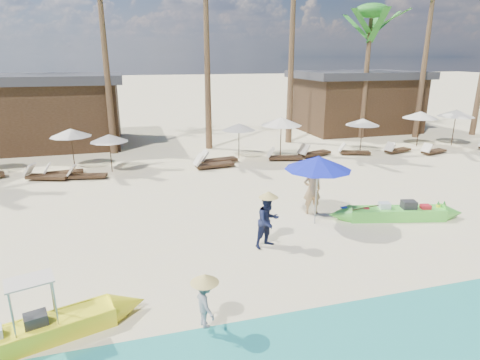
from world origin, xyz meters
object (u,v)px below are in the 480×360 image
object	(u,v)px
blue_umbrella	(318,163)
yellow_canoe	(26,336)
green_canoe	(396,213)
tourist	(312,189)

from	to	relation	value
blue_umbrella	yellow_canoe	bearing A→B (deg)	-153.81
yellow_canoe	blue_umbrella	bearing A→B (deg)	9.86
green_canoe	blue_umbrella	world-z (taller)	blue_umbrella
green_canoe	yellow_canoe	xyz separation A→B (m)	(-10.72, -3.48, 0.00)
tourist	blue_umbrella	size ratio (longest dim) A/B	0.76
green_canoe	tourist	size ratio (longest dim) A/B	2.89
tourist	blue_umbrella	xyz separation A→B (m)	(-0.28, -0.88, 1.20)
yellow_canoe	tourist	distance (m)	9.49
tourist	blue_umbrella	distance (m)	1.52
green_canoe	yellow_canoe	world-z (taller)	yellow_canoe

